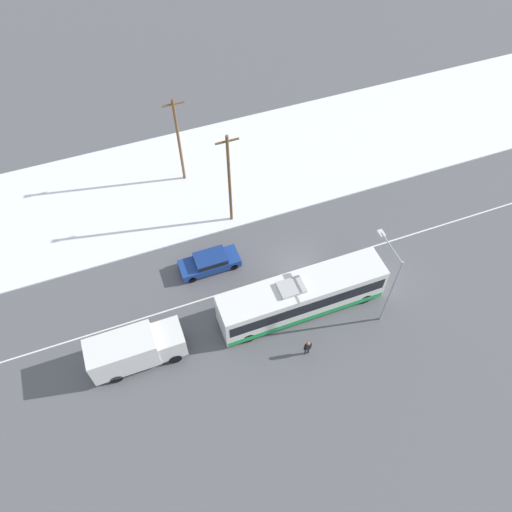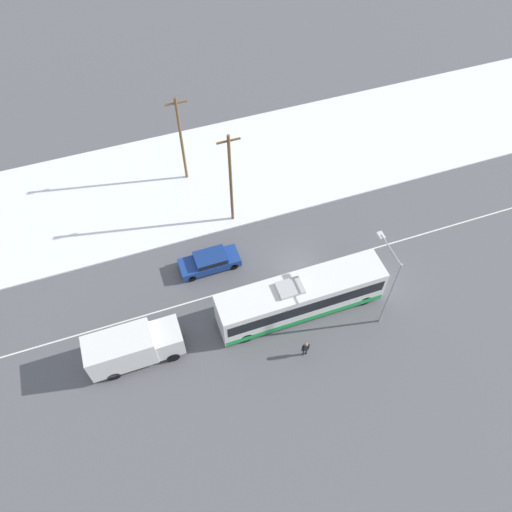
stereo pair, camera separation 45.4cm
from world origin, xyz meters
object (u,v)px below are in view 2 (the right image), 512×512
at_px(pedestrian_at_stop, 306,348).
at_px(utility_pole_snowlot, 181,139).
at_px(sedan_car, 210,261).
at_px(utility_pole_roadside, 231,179).
at_px(box_truck, 132,347).
at_px(streetlamp, 388,279).
at_px(city_bus, 301,297).

distance_m(pedestrian_at_stop, utility_pole_snowlot, 20.23).
xyz_separation_m(sedan_car, utility_pole_roadside, (3.18, 4.14, 3.92)).
distance_m(box_truck, utility_pole_roadside, 14.54).
distance_m(box_truck, pedestrian_at_stop, 11.72).
bearing_deg(streetlamp, box_truck, 172.18).
distance_m(city_bus, streetlamp, 6.30).
bearing_deg(box_truck, streetlamp, -7.82).
height_order(pedestrian_at_stop, utility_pole_snowlot, utility_pole_snowlot).
relative_size(streetlamp, utility_pole_roadside, 0.79).
bearing_deg(sedan_car, city_bus, 130.95).
distance_m(box_truck, utility_pole_snowlot, 18.03).
xyz_separation_m(pedestrian_at_stop, utility_pole_roadside, (-0.93, 13.53, 3.71)).
xyz_separation_m(box_truck, sedan_car, (7.02, 5.76, -0.84)).
distance_m(utility_pole_roadside, utility_pole_snowlot, 6.57).
bearing_deg(streetlamp, pedestrian_at_stop, -168.46).
xyz_separation_m(city_bus, streetlamp, (5.15, -2.23, 2.85)).
bearing_deg(box_truck, city_bus, -0.70).
relative_size(pedestrian_at_stop, utility_pole_roadside, 0.18).
distance_m(city_bus, utility_pole_roadside, 10.66).
distance_m(sedan_car, streetlamp, 13.64).
distance_m(city_bus, pedestrian_at_stop, 3.70).
bearing_deg(box_truck, pedestrian_at_stop, -18.09).
height_order(city_bus, streetlamp, streetlamp).
distance_m(streetlamp, utility_pole_snowlot, 20.70).
distance_m(streetlamp, utility_pole_roadside, 14.18).
bearing_deg(utility_pole_snowlot, box_truck, -115.92).
height_order(utility_pole_roadside, utility_pole_snowlot, utility_pole_roadside).
xyz_separation_m(pedestrian_at_stop, utility_pole_snowlot, (-3.34, 19.64, 3.48)).
bearing_deg(streetlamp, utility_pole_roadside, 120.06).
height_order(box_truck, pedestrian_at_stop, box_truck).
xyz_separation_m(streetlamp, utility_pole_snowlot, (-9.52, 18.38, -0.09)).
height_order(sedan_car, streetlamp, streetlamp).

